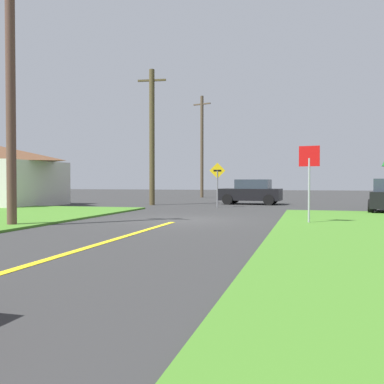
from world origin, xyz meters
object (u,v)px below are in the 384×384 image
(car_approaching_junction, at_px, (251,192))
(utility_pole_mid, at_px, (152,136))
(utility_pole_near, at_px, (11,91))
(direction_sign, at_px, (217,180))
(stop_sign, at_px, (309,170))
(utility_pole_far, at_px, (202,146))

(car_approaching_junction, distance_m, utility_pole_mid, 7.39)
(utility_pole_mid, bearing_deg, utility_pole_near, -89.53)
(utility_pole_mid, distance_m, direction_sign, 5.50)
(utility_pole_mid, bearing_deg, stop_sign, -47.34)
(stop_sign, bearing_deg, utility_pole_near, 30.10)
(car_approaching_junction, height_order, utility_pole_far, utility_pole_far)
(utility_pole_near, height_order, utility_pole_mid, utility_pole_near)
(utility_pole_mid, relative_size, utility_pole_far, 0.90)
(stop_sign, height_order, car_approaching_junction, stop_sign)
(stop_sign, distance_m, utility_pole_far, 26.04)
(utility_pole_mid, height_order, direction_sign, utility_pole_mid)
(stop_sign, bearing_deg, direction_sign, -49.11)
(car_approaching_junction, bearing_deg, utility_pole_far, -57.31)
(utility_pole_near, bearing_deg, utility_pole_far, 90.39)
(utility_pole_far, bearing_deg, direction_sign, -73.08)
(utility_pole_near, relative_size, utility_pole_mid, 1.02)
(stop_sign, xyz_separation_m, utility_pole_far, (-9.65, 24.00, 2.95))
(car_approaching_junction, relative_size, direction_sign, 1.57)
(utility_pole_far, bearing_deg, utility_pole_mid, -89.68)
(stop_sign, distance_m, car_approaching_junction, 13.49)
(car_approaching_junction, xyz_separation_m, utility_pole_mid, (-5.95, -2.56, 3.55))
(utility_pole_near, height_order, utility_pole_far, utility_pole_far)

